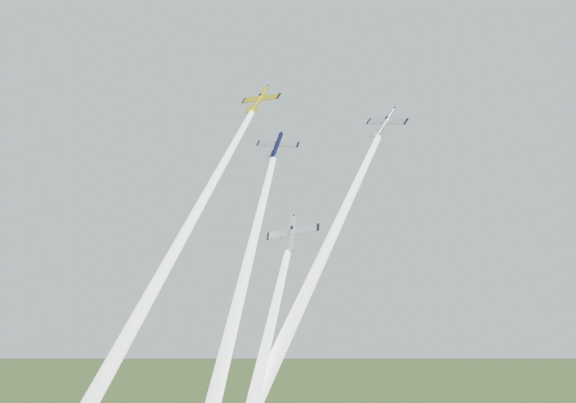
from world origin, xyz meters
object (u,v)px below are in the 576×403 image
object	(u,v)px
plane_navy	(277,145)
plane_silver_right	(385,123)
plane_silver_low	(292,234)
plane_yellow	(259,100)

from	to	relation	value
plane_navy	plane_silver_right	bearing A→B (deg)	11.23
plane_navy	plane_silver_low	size ratio (longest dim) A/B	0.88
plane_navy	plane_silver_right	world-z (taller)	plane_silver_right
plane_navy	plane_silver_right	size ratio (longest dim) A/B	0.91
plane_yellow	plane_silver_low	bearing A→B (deg)	-34.89
plane_yellow	plane_navy	bearing A→B (deg)	-29.24
plane_silver_low	plane_silver_right	bearing A→B (deg)	49.55
plane_yellow	plane_silver_low	distance (m)	31.52
plane_silver_right	plane_silver_low	bearing A→B (deg)	-105.49
plane_silver_right	plane_silver_low	xyz separation A→B (m)	(-11.29, -13.29, -18.73)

